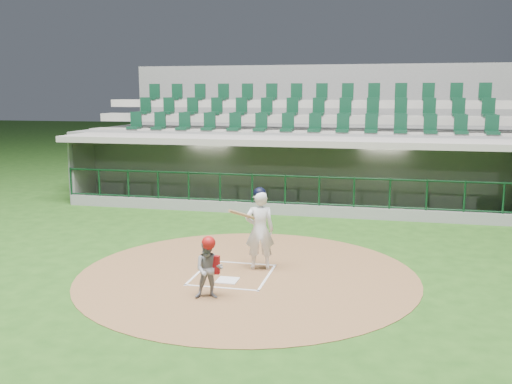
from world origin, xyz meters
TOP-DOWN VIEW (x-y plane):
  - ground at (0.00, 0.00)m, footprint 120.00×120.00m
  - dirt_circle at (0.30, -0.20)m, footprint 7.20×7.20m
  - home_plate at (0.00, -0.70)m, footprint 0.43×0.43m
  - batter_box_chalk at (0.00, -0.30)m, footprint 1.55×1.80m
  - dugout_structure at (0.14, 7.83)m, footprint 16.40×3.70m
  - seating_deck at (0.00, 10.91)m, footprint 17.00×6.72m
  - batter at (0.46, 0.25)m, footprint 0.90×0.93m
  - catcher at (-0.06, -1.73)m, footprint 0.63×0.55m

SIDE VIEW (x-z plane):
  - ground at x=0.00m, z-range 0.00..0.00m
  - dirt_circle at x=0.30m, z-range 0.00..0.01m
  - batter_box_chalk at x=0.00m, z-range 0.01..0.02m
  - home_plate at x=0.00m, z-range 0.01..0.03m
  - catcher at x=-0.06m, z-range 0.01..1.20m
  - batter at x=0.46m, z-range 0.01..1.83m
  - dugout_structure at x=0.14m, z-range -0.54..2.46m
  - seating_deck at x=0.00m, z-range -1.15..4.00m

